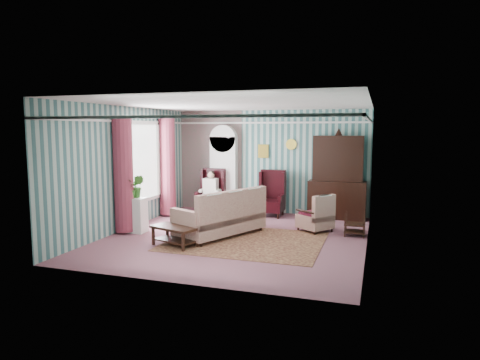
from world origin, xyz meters
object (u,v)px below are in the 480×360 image
(dresser_hutch, at_px, (337,174))
(coffee_table, at_px, (175,236))
(bookcase, at_px, (224,172))
(seated_woman, at_px, (211,192))
(nest_table, at_px, (355,224))
(sofa, at_px, (220,212))
(round_side_table, at_px, (242,203))
(floral_armchair, at_px, (315,213))
(wingback_right, at_px, (270,194))
(plant_stand, at_px, (134,215))
(wingback_left, at_px, (211,191))

(dresser_hutch, xyz_separation_m, coffee_table, (-2.86, -3.81, -0.98))
(bookcase, distance_m, seated_woman, 0.70)
(nest_table, relative_size, sofa, 0.25)
(round_side_table, xyz_separation_m, floral_armchair, (2.26, -1.52, 0.14))
(round_side_table, bearing_deg, bookcase, 159.73)
(coffee_table, bearing_deg, wingback_right, 72.58)
(bookcase, relative_size, floral_armchair, 2.55)
(round_side_table, relative_size, nest_table, 1.11)
(bookcase, relative_size, wingback_right, 1.79)
(seated_woman, height_order, sofa, seated_woman)
(dresser_hutch, xyz_separation_m, sofa, (-2.30, -2.70, -0.66))
(wingback_right, xyz_separation_m, round_side_table, (-0.85, 0.15, -0.33))
(bookcase, xyz_separation_m, nest_table, (3.82, -1.94, -0.85))
(nest_table, height_order, coffee_table, nest_table)
(nest_table, height_order, floral_armchair, floral_armchair)
(floral_armchair, bearing_deg, bookcase, 96.27)
(seated_woman, xyz_separation_m, sofa, (1.20, -2.43, -0.07))
(sofa, relative_size, floral_armchair, 2.43)
(seated_woman, relative_size, plant_stand, 1.47)
(wingback_left, height_order, coffee_table, wingback_left)
(dresser_hutch, bearing_deg, floral_armchair, -101.64)
(seated_woman, height_order, floral_armchair, seated_woman)
(dresser_hutch, relative_size, nest_table, 4.37)
(wingback_right, bearing_deg, sofa, -102.77)
(sofa, xyz_separation_m, coffee_table, (-0.56, -1.12, -0.32))
(dresser_hutch, bearing_deg, plant_stand, -144.92)
(bookcase, distance_m, wingback_left, 0.68)
(seated_woman, bearing_deg, plant_stand, -106.22)
(dresser_hutch, bearing_deg, coffee_table, -126.88)
(wingback_right, relative_size, sofa, 0.59)
(wingback_left, height_order, plant_stand, wingback_left)
(wingback_left, bearing_deg, floral_armchair, -23.39)
(seated_woman, bearing_deg, nest_table, -20.85)
(wingback_left, bearing_deg, nest_table, -20.85)
(wingback_right, xyz_separation_m, coffee_table, (-1.11, -3.54, -0.42))
(dresser_hutch, relative_size, plant_stand, 2.95)
(plant_stand, height_order, coffee_table, plant_stand)
(sofa, bearing_deg, wingback_left, 51.13)
(nest_table, bearing_deg, wingback_right, 146.25)
(dresser_hutch, distance_m, seated_woman, 3.56)
(wingback_right, relative_size, nest_table, 2.31)
(bookcase, height_order, floral_armchair, bookcase)
(dresser_hutch, xyz_separation_m, nest_table, (0.57, -1.82, -0.91))
(bookcase, bearing_deg, wingback_left, -122.66)
(seated_woman, xyz_separation_m, coffee_table, (0.64, -3.54, -0.39))
(sofa, xyz_separation_m, floral_armchair, (1.96, 1.06, -0.08))
(dresser_hutch, distance_m, coffee_table, 4.87)
(wingback_left, relative_size, floral_armchair, 1.43)
(seated_woman, distance_m, coffee_table, 3.62)
(plant_stand, height_order, floral_armchair, floral_armchair)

